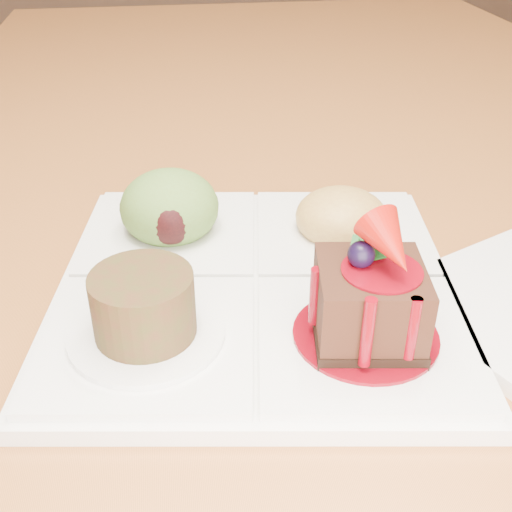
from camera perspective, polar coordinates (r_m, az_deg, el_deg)
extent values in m
cube|color=#A45B2A|center=(0.71, 8.18, 6.68)|extent=(1.00, 1.80, 0.04)
cylinder|color=#A45B2A|center=(1.62, -16.36, 6.04)|extent=(0.06, 0.06, 0.71)
cylinder|color=#A45B2A|center=(1.72, 14.12, 7.91)|extent=(0.06, 0.06, 0.71)
cylinder|color=black|center=(1.40, -21.72, -5.77)|extent=(0.04, 0.04, 0.45)
cube|color=white|center=(0.48, 0.00, -2.96)|extent=(0.33, 0.33, 0.01)
cube|color=white|center=(0.42, 9.65, -7.35)|extent=(0.15, 0.15, 0.01)
cube|color=white|center=(0.42, -9.63, -7.36)|extent=(0.15, 0.15, 0.01)
cube|color=white|center=(0.54, -7.52, 2.14)|extent=(0.15, 0.15, 0.01)
cube|color=white|center=(0.54, 7.50, 2.15)|extent=(0.15, 0.15, 0.01)
cylinder|color=#66030D|center=(0.42, 9.70, -6.90)|extent=(0.09, 0.09, 0.00)
cube|color=black|center=(0.42, 9.74, -6.56)|extent=(0.08, 0.08, 0.01)
cube|color=black|center=(0.40, 10.07, -3.70)|extent=(0.07, 0.07, 0.04)
cylinder|color=#66030D|center=(0.39, 10.36, -1.07)|extent=(0.05, 0.05, 0.00)
sphere|color=black|center=(0.39, 9.34, 0.14)|extent=(0.02, 0.02, 0.02)
cone|color=#971009|center=(0.38, 11.91, 0.92)|extent=(0.04, 0.05, 0.04)
cube|color=#114514|center=(0.40, 10.34, 0.71)|extent=(0.01, 0.02, 0.01)
cube|color=#114514|center=(0.40, 9.18, 0.80)|extent=(0.02, 0.02, 0.01)
cylinder|color=#66030D|center=(0.37, 9.88, -6.74)|extent=(0.01, 0.01, 0.05)
cylinder|color=#66030D|center=(0.38, 13.73, -6.29)|extent=(0.01, 0.01, 0.04)
cylinder|color=#66030D|center=(0.40, 5.28, -3.57)|extent=(0.01, 0.01, 0.04)
cylinder|color=white|center=(0.42, -9.69, -6.83)|extent=(0.10, 0.10, 0.00)
cylinder|color=#462014|center=(0.40, -9.99, -4.27)|extent=(0.06, 0.06, 0.04)
cylinder|color=#48200F|center=(0.40, -10.19, -2.50)|extent=(0.05, 0.05, 0.00)
ellipsoid|color=#4F7B32|center=(0.53, -7.69, 4.32)|extent=(0.08, 0.08, 0.06)
ellipsoid|color=black|center=(0.50, -7.60, 2.92)|extent=(0.04, 0.03, 0.04)
ellipsoid|color=#BB9743|center=(0.53, 7.61, 3.43)|extent=(0.08, 0.08, 0.05)
cube|color=red|center=(0.53, 8.80, 3.96)|extent=(0.02, 0.02, 0.02)
cube|color=#597E1B|center=(0.54, 8.12, 4.96)|extent=(0.02, 0.02, 0.02)
cube|color=red|center=(0.54, 6.85, 4.27)|extent=(0.02, 0.02, 0.02)
cube|color=#597E1B|center=(0.53, 6.23, 4.11)|extent=(0.02, 0.02, 0.02)
cube|color=red|center=(0.52, 5.83, 3.45)|extent=(0.02, 0.02, 0.02)
cube|color=#597E1B|center=(0.51, 7.18, 2.87)|extent=(0.02, 0.02, 0.02)
cube|color=red|center=(0.51, 8.83, 2.78)|extent=(0.02, 0.02, 0.02)
cube|color=#597E1B|center=(0.53, 9.56, 3.37)|extent=(0.02, 0.02, 0.02)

